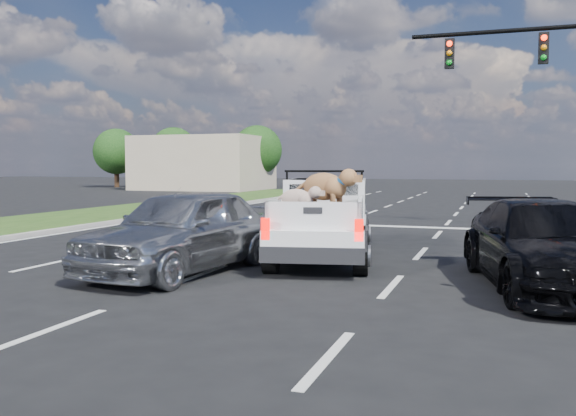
% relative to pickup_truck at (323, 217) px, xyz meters
% --- Properties ---
extents(ground, '(160.00, 160.00, 0.00)m').
position_rel_pickup_truck_xyz_m(ground, '(0.17, -2.62, -0.91)').
color(ground, black).
rests_on(ground, ground).
extents(road_markings, '(17.75, 60.00, 0.01)m').
position_rel_pickup_truck_xyz_m(road_markings, '(0.17, 3.95, -0.90)').
color(road_markings, silver).
rests_on(road_markings, ground).
extents(grass_median_left, '(5.00, 60.00, 0.10)m').
position_rel_pickup_truck_xyz_m(grass_median_left, '(-11.33, 3.38, -0.86)').
color(grass_median_left, '#234515').
rests_on(grass_median_left, ground).
extents(curb_left, '(0.15, 60.00, 0.14)m').
position_rel_pickup_truck_xyz_m(curb_left, '(-8.88, 3.38, -0.84)').
color(curb_left, '#9F9992').
rests_on(curb_left, ground).
extents(building_left, '(10.00, 8.00, 4.40)m').
position_rel_pickup_truck_xyz_m(building_left, '(-19.83, 33.38, 1.29)').
color(building_left, '#B9A98D').
rests_on(building_left, ground).
extents(tree_far_a, '(4.20, 4.20, 5.40)m').
position_rel_pickup_truck_xyz_m(tree_far_a, '(-29.83, 35.38, 2.38)').
color(tree_far_a, '#332114').
rests_on(tree_far_a, ground).
extents(tree_far_b, '(4.20, 4.20, 5.40)m').
position_rel_pickup_truck_xyz_m(tree_far_b, '(-23.83, 35.38, 2.38)').
color(tree_far_b, '#332114').
rests_on(tree_far_b, ground).
extents(tree_far_c, '(4.20, 4.20, 5.40)m').
position_rel_pickup_truck_xyz_m(tree_far_c, '(-15.83, 35.38, 2.38)').
color(tree_far_c, '#332114').
rests_on(tree_far_c, ground).
extents(pickup_truck, '(2.79, 5.35, 1.91)m').
position_rel_pickup_truck_xyz_m(pickup_truck, '(0.00, 0.00, 0.00)').
color(pickup_truck, black).
rests_on(pickup_truck, ground).
extents(silver_sedan, '(2.49, 4.91, 1.60)m').
position_rel_pickup_truck_xyz_m(silver_sedan, '(-2.03, -2.51, -0.11)').
color(silver_sedan, '#A2A3A9').
rests_on(silver_sedan, ground).
extents(black_coupe, '(3.04, 5.27, 1.44)m').
position_rel_pickup_truck_xyz_m(black_coupe, '(4.30, -1.96, -0.19)').
color(black_coupe, black).
rests_on(black_coupe, ground).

